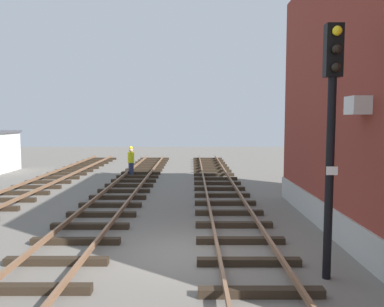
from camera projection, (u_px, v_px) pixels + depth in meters
ground_plane at (188, 254)px, 10.05m from camera, size 80.00×80.00×0.00m
track_near_building at (245, 249)px, 10.04m from camera, size 2.50×49.13×0.32m
track_centre at (67, 249)px, 10.05m from camera, size 2.50×49.13×0.32m
signal_mast at (332, 122)px, 8.18m from camera, size 0.36×0.40×5.49m
track_worker_foreground at (132, 161)px, 23.82m from camera, size 0.40×0.40×1.87m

